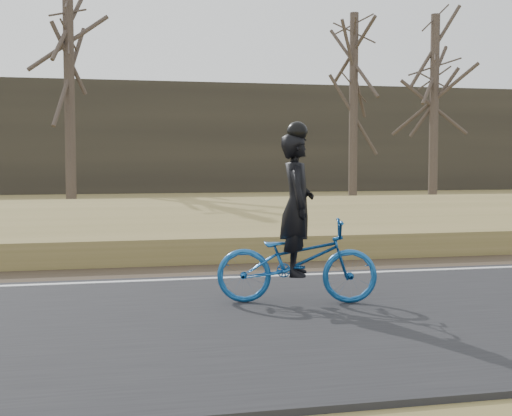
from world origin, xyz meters
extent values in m
plane|color=#98834D|center=(0.00, 0.00, 0.00)|extent=(120.00, 120.00, 0.00)
cube|color=black|center=(0.00, -2.50, 0.03)|extent=(120.00, 6.00, 0.06)
cube|color=silver|center=(0.00, 0.20, 0.07)|extent=(120.00, 0.12, 0.01)
cube|color=#473A2B|center=(0.00, 1.20, 0.02)|extent=(120.00, 1.60, 0.04)
cube|color=#98834D|center=(0.00, 4.20, 0.22)|extent=(120.00, 5.00, 0.44)
cube|color=slate|center=(0.00, 8.00, 0.23)|extent=(120.00, 3.00, 0.45)
cube|color=black|center=(0.00, 8.00, 0.52)|extent=(120.00, 2.40, 0.14)
cube|color=brown|center=(0.00, 7.28, 0.67)|extent=(120.00, 0.07, 0.15)
cube|color=brown|center=(0.00, 8.72, 0.67)|extent=(120.00, 0.07, 0.15)
cube|color=#383328|center=(0.00, 30.00, 3.00)|extent=(120.00, 4.00, 6.00)
imported|color=#154E92|center=(0.90, -1.82, 0.59)|extent=(2.12, 1.18, 1.06)
imported|color=black|center=(0.90, -1.82, 1.30)|extent=(0.57, 0.73, 1.78)
sphere|color=black|center=(0.90, -1.82, 2.21)|extent=(0.26, 0.26, 0.26)
cylinder|color=brown|center=(-2.33, 13.96, 3.63)|extent=(0.36, 0.36, 7.27)
cylinder|color=brown|center=(8.97, 17.76, 3.93)|extent=(0.36, 0.36, 7.86)
cylinder|color=brown|center=(11.55, 15.65, 3.75)|extent=(0.36, 0.36, 7.51)
camera|label=1|loc=(-1.57, -10.38, 1.88)|focal=50.00mm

